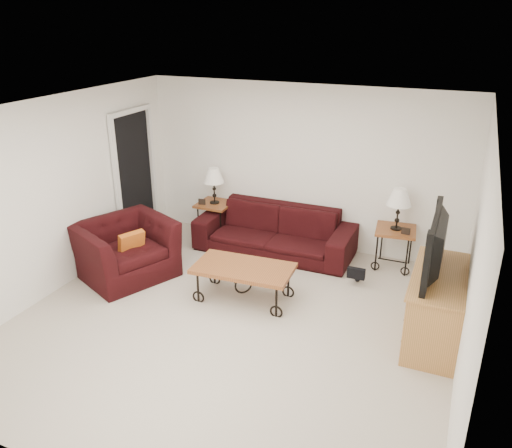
# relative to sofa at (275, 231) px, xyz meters

# --- Properties ---
(ground) EXTENTS (5.00, 5.00, 0.00)m
(ground) POSITION_rel_sofa_xyz_m (0.25, -2.02, -0.35)
(ground) COLOR beige
(ground) RESTS_ON ground
(wall_back) EXTENTS (5.00, 0.02, 2.50)m
(wall_back) POSITION_rel_sofa_xyz_m (0.25, 0.48, 0.90)
(wall_back) COLOR white
(wall_back) RESTS_ON ground
(wall_front) EXTENTS (5.00, 0.02, 2.50)m
(wall_front) POSITION_rel_sofa_xyz_m (0.25, -4.52, 0.90)
(wall_front) COLOR white
(wall_front) RESTS_ON ground
(wall_left) EXTENTS (0.02, 5.00, 2.50)m
(wall_left) POSITION_rel_sofa_xyz_m (-2.25, -2.02, 0.90)
(wall_left) COLOR white
(wall_left) RESTS_ON ground
(wall_right) EXTENTS (0.02, 5.00, 2.50)m
(wall_right) POSITION_rel_sofa_xyz_m (2.75, -2.02, 0.90)
(wall_right) COLOR white
(wall_right) RESTS_ON ground
(ceiling) EXTENTS (5.00, 5.00, 0.00)m
(ceiling) POSITION_rel_sofa_xyz_m (0.25, -2.02, 2.15)
(ceiling) COLOR white
(ceiling) RESTS_ON wall_back
(doorway) EXTENTS (0.08, 0.94, 2.04)m
(doorway) POSITION_rel_sofa_xyz_m (-2.22, -0.37, 0.67)
(doorway) COLOR black
(doorway) RESTS_ON ground
(sofa) EXTENTS (2.40, 0.94, 0.70)m
(sofa) POSITION_rel_sofa_xyz_m (0.00, 0.00, 0.00)
(sofa) COLOR black
(sofa) RESTS_ON ground
(side_table_left) EXTENTS (0.54, 0.54, 0.58)m
(side_table_left) POSITION_rel_sofa_xyz_m (-1.11, 0.18, -0.06)
(side_table_left) COLOR brown
(side_table_left) RESTS_ON ground
(side_table_right) EXTENTS (0.61, 0.61, 0.60)m
(side_table_right) POSITION_rel_sofa_xyz_m (1.77, 0.18, -0.05)
(side_table_right) COLOR brown
(side_table_right) RESTS_ON ground
(lamp_left) EXTENTS (0.33, 0.33, 0.58)m
(lamp_left) POSITION_rel_sofa_xyz_m (-1.11, 0.18, 0.52)
(lamp_left) COLOR black
(lamp_left) RESTS_ON side_table_left
(lamp_right) EXTENTS (0.37, 0.37, 0.60)m
(lamp_right) POSITION_rel_sofa_xyz_m (1.77, 0.18, 0.55)
(lamp_right) COLOR black
(lamp_right) RESTS_ON side_table_right
(photo_frame_left) EXTENTS (0.12, 0.03, 0.10)m
(photo_frame_left) POSITION_rel_sofa_xyz_m (-1.26, 0.03, 0.28)
(photo_frame_left) COLOR black
(photo_frame_left) RESTS_ON side_table_left
(photo_frame_right) EXTENTS (0.12, 0.03, 0.10)m
(photo_frame_right) POSITION_rel_sofa_xyz_m (1.92, 0.03, 0.30)
(photo_frame_right) COLOR black
(photo_frame_right) RESTS_ON side_table_right
(coffee_table) EXTENTS (1.28, 0.74, 0.47)m
(coffee_table) POSITION_rel_sofa_xyz_m (0.15, -1.49, -0.12)
(coffee_table) COLOR brown
(coffee_table) RESTS_ON ground
(armchair) EXTENTS (1.48, 1.55, 0.79)m
(armchair) POSITION_rel_sofa_xyz_m (-1.62, -1.53, 0.05)
(armchair) COLOR black
(armchair) RESTS_ON ground
(throw_pillow) EXTENTS (0.24, 0.36, 0.36)m
(throw_pillow) POSITION_rel_sofa_xyz_m (-1.47, -1.58, 0.17)
(throw_pillow) COLOR orange
(throw_pillow) RESTS_ON armchair
(tv_stand) EXTENTS (0.56, 1.34, 0.80)m
(tv_stand) POSITION_rel_sofa_xyz_m (2.48, -1.43, 0.05)
(tv_stand) COLOR #C08047
(tv_stand) RESTS_ON ground
(television) EXTENTS (0.16, 1.20, 0.69)m
(television) POSITION_rel_sofa_xyz_m (2.46, -1.43, 0.80)
(television) COLOR black
(television) RESTS_ON tv_stand
(backpack) EXTENTS (0.43, 0.37, 0.47)m
(backpack) POSITION_rel_sofa_xyz_m (1.40, -0.47, -0.11)
(backpack) COLOR black
(backpack) RESTS_ON ground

